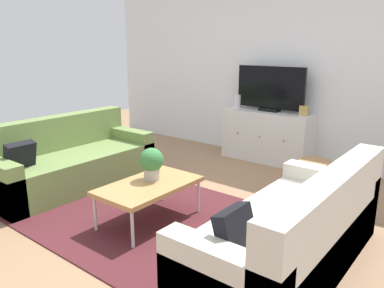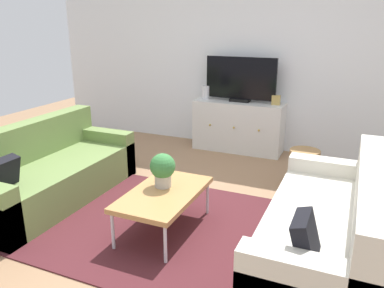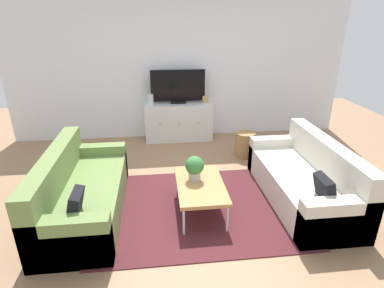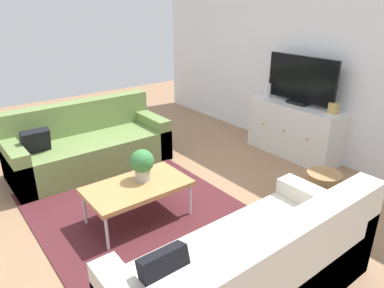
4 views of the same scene
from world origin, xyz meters
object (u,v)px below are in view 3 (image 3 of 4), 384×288
couch_left_side (79,195)px  couch_right_side (307,181)px  potted_plant (195,167)px  glass_vase (150,99)px  mantel_clock (205,99)px  flat_screen_tv (178,87)px  coffee_table (200,186)px  tv_console (179,121)px  wicker_basket (245,144)px

couch_left_side → couch_right_side: 2.87m
potted_plant → glass_vase: glass_vase is taller
mantel_clock → flat_screen_tv: bearing=177.8°
coffee_table → flat_screen_tv: flat_screen_tv is taller
couch_left_side → coffee_table: bearing=-4.0°
tv_console → flat_screen_tv: (-0.00, 0.02, 0.67)m
coffee_table → glass_vase: size_ratio=4.95×
potted_plant → tv_console: size_ratio=0.24×
potted_plant → couch_left_side: bearing=179.9°
couch_left_side → potted_plant: couch_left_side is taller
glass_vase → mantel_clock: 1.03m
potted_plant → flat_screen_tv: flat_screen_tv is taller
potted_plant → mantel_clock: size_ratio=2.39×
couch_right_side → tv_console: couch_right_side is taller
couch_right_side → potted_plant: couch_right_side is taller
couch_left_side → wicker_basket: size_ratio=4.50×
mantel_clock → couch_left_side: bearing=-128.7°
tv_console → glass_vase: size_ratio=6.51×
couch_left_side → glass_vase: size_ratio=9.86×
couch_left_side → mantel_clock: (1.90, 2.38, 0.51)m
couch_left_side → mantel_clock: size_ratio=14.84×
couch_right_side → wicker_basket: 1.49m
couch_left_side → couch_right_side: (2.87, 0.00, 0.00)m
couch_left_side → tv_console: bearing=59.8°
potted_plant → glass_vase: (-0.53, 2.38, 0.26)m
couch_left_side → flat_screen_tv: size_ratio=1.91×
tv_console → glass_vase: glass_vase is taller
tv_console → mantel_clock: bearing=0.0°
couch_right_side → coffee_table: 1.42m
couch_right_side → coffee_table: couch_right_side is taller
coffee_table → tv_console: (-0.07, 2.48, 0.01)m
tv_console → wicker_basket: bearing=-41.4°
potted_plant → flat_screen_tv: bearing=90.4°
flat_screen_tv → coffee_table: bearing=-88.3°
flat_screen_tv → glass_vase: size_ratio=5.15×
tv_console → mantel_clock: (0.52, 0.00, 0.43)m
potted_plant → mantel_clock: (0.50, 2.38, 0.23)m
flat_screen_tv → wicker_basket: bearing=-42.0°
coffee_table → couch_left_side: bearing=176.0°
couch_left_side → couch_right_side: same height
flat_screen_tv → glass_vase: 0.56m
coffee_table → glass_vase: (-0.59, 2.48, 0.46)m
potted_plant → mantel_clock: bearing=78.1°
potted_plant → tv_console: (-0.02, 2.38, -0.20)m
tv_console → glass_vase: 0.69m
flat_screen_tv → wicker_basket: flat_screen_tv is taller
couch_right_side → mantel_clock: size_ratio=14.84×
couch_left_side → mantel_clock: 3.09m
mantel_clock → wicker_basket: mantel_clock is taller
couch_left_side → coffee_table: (1.46, -0.10, 0.08)m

